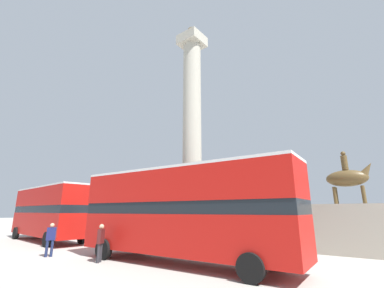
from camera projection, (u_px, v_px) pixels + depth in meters
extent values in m
plane|color=#ADA89E|center=(192.00, 245.00, 18.57)|extent=(200.00, 200.00, 0.00)
cube|color=#A39E8E|center=(192.00, 239.00, 18.68)|extent=(4.72, 4.72, 0.82)
cube|color=#A39E8E|center=(192.00, 227.00, 18.88)|extent=(3.40, 3.40, 0.82)
cube|color=#A39E8E|center=(192.00, 215.00, 19.09)|extent=(2.07, 2.07, 0.82)
cylinder|color=#A39E8E|center=(192.00, 121.00, 20.99)|extent=(1.51, 1.51, 14.14)
cube|color=#A39E8E|center=(192.00, 41.00, 22.89)|extent=(2.03, 2.03, 0.90)
sphere|color=brown|center=(192.00, 32.00, 23.13)|extent=(0.94, 0.94, 0.94)
cube|color=#B7140F|center=(48.00, 224.00, 21.04)|extent=(10.91, 3.30, 1.73)
cube|color=black|center=(50.00, 209.00, 21.33)|extent=(10.90, 3.25, 0.55)
cube|color=#B7140F|center=(51.00, 197.00, 21.58)|extent=(10.91, 3.30, 1.42)
cube|color=silver|center=(53.00, 188.00, 21.78)|extent=(10.91, 3.30, 0.12)
cylinder|color=black|center=(82.00, 237.00, 19.21)|extent=(1.02, 0.38, 1.00)
cylinder|color=black|center=(47.00, 239.00, 17.50)|extent=(1.02, 0.38, 1.00)
cylinder|color=black|center=(46.00, 232.00, 24.15)|extent=(1.02, 0.38, 1.00)
cylinder|color=black|center=(16.00, 233.00, 22.44)|extent=(1.02, 0.38, 1.00)
cube|color=#B7140F|center=(180.00, 233.00, 12.07)|extent=(11.40, 3.16, 1.74)
cube|color=black|center=(181.00, 208.00, 12.36)|extent=(11.39, 3.11, 0.55)
cube|color=#B7140F|center=(181.00, 187.00, 12.62)|extent=(11.40, 3.16, 1.50)
cube|color=silver|center=(181.00, 170.00, 12.83)|extent=(11.40, 3.16, 0.12)
cylinder|color=black|center=(274.00, 257.00, 10.68)|extent=(1.02, 0.36, 1.00)
cylinder|color=black|center=(251.00, 268.00, 8.70)|extent=(1.02, 0.36, 1.00)
cylinder|color=black|center=(139.00, 244.00, 15.00)|extent=(1.02, 0.36, 1.00)
cylinder|color=black|center=(104.00, 249.00, 13.03)|extent=(1.02, 0.36, 1.00)
cube|color=#A39E8E|center=(354.00, 229.00, 14.82)|extent=(3.97, 2.93, 2.77)
ellipsoid|color=brown|center=(347.00, 178.00, 15.55)|extent=(2.32, 1.11, 0.99)
cone|color=brown|center=(367.00, 169.00, 15.06)|extent=(0.99, 0.60, 1.05)
cylinder|color=brown|center=(344.00, 163.00, 15.79)|extent=(0.36, 0.36, 0.90)
sphere|color=brown|center=(343.00, 154.00, 15.94)|extent=(0.28, 0.28, 0.28)
cylinder|color=brown|center=(364.00, 195.00, 15.11)|extent=(0.20, 0.20, 1.03)
cylinder|color=brown|center=(364.00, 195.00, 14.68)|extent=(0.20, 0.20, 1.03)
cylinder|color=brown|center=(336.00, 196.00, 15.92)|extent=(0.20, 0.20, 1.03)
cylinder|color=brown|center=(335.00, 195.00, 15.48)|extent=(0.20, 0.20, 1.03)
cylinder|color=black|center=(177.00, 249.00, 15.20)|extent=(0.31, 0.31, 0.40)
cylinder|color=black|center=(178.00, 212.00, 15.74)|extent=(0.14, 0.14, 4.65)
sphere|color=white|center=(178.00, 171.00, 16.38)|extent=(0.37, 0.37, 0.37)
cylinder|color=#28282D|center=(101.00, 253.00, 12.38)|extent=(0.14, 0.14, 0.85)
cylinder|color=#28282D|center=(98.00, 253.00, 12.14)|extent=(0.14, 0.14, 0.85)
cube|color=#471919|center=(101.00, 236.00, 12.45)|extent=(0.41, 0.48, 0.67)
sphere|color=tan|center=(102.00, 227.00, 12.56)|extent=(0.23, 0.23, 0.23)
cylinder|color=#192347|center=(52.00, 248.00, 13.81)|extent=(0.14, 0.14, 0.84)
cylinder|color=#192347|center=(47.00, 249.00, 13.70)|extent=(0.14, 0.14, 0.84)
cube|color=#191E51|center=(51.00, 234.00, 13.94)|extent=(0.35, 0.49, 0.66)
sphere|color=tan|center=(52.00, 225.00, 14.06)|extent=(0.23, 0.23, 0.23)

